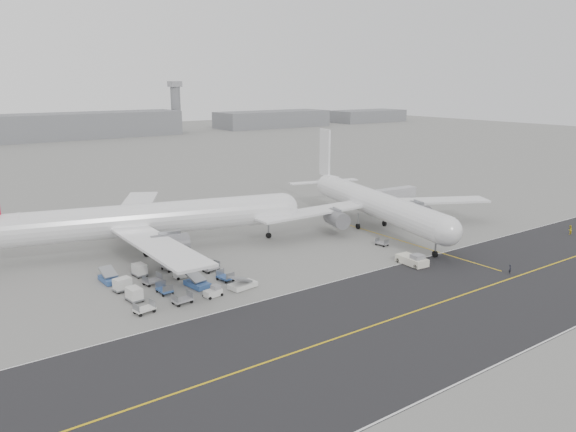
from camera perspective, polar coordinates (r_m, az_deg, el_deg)
ground at (r=90.54m, az=2.03°, el=-6.75°), size 700.00×700.00×0.00m
taxiway at (r=81.61m, az=12.75°, el=-9.43°), size 220.00×59.00×0.03m
horizon_buildings at (r=338.62m, az=-21.74°, el=7.29°), size 520.00×28.00×28.00m
control_tower at (r=365.52m, az=-11.33°, el=10.93°), size 7.00×7.00×31.25m
airliner_a at (r=108.42m, az=-14.39°, el=-0.35°), size 60.79×59.43×21.39m
airliner_b at (r=123.23m, az=8.62°, el=1.35°), size 54.76×56.03×19.67m
pushback_tug at (r=100.92m, az=12.54°, el=-4.38°), size 3.14×7.63×2.16m
jet_bridge at (r=140.04m, az=10.43°, el=2.09°), size 15.69×3.81×5.89m
gse_cluster at (r=90.96m, az=-11.39°, el=-6.93°), size 26.25×25.50×2.16m
stray_dolly at (r=111.59m, az=9.50°, el=-2.98°), size 1.84×2.60×1.47m
ground_crew_a at (r=101.11m, az=21.63°, el=-5.06°), size 0.67×0.54×1.60m
ground_crew_b at (r=131.86m, az=26.72°, el=-1.26°), size 0.98×0.78×1.96m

